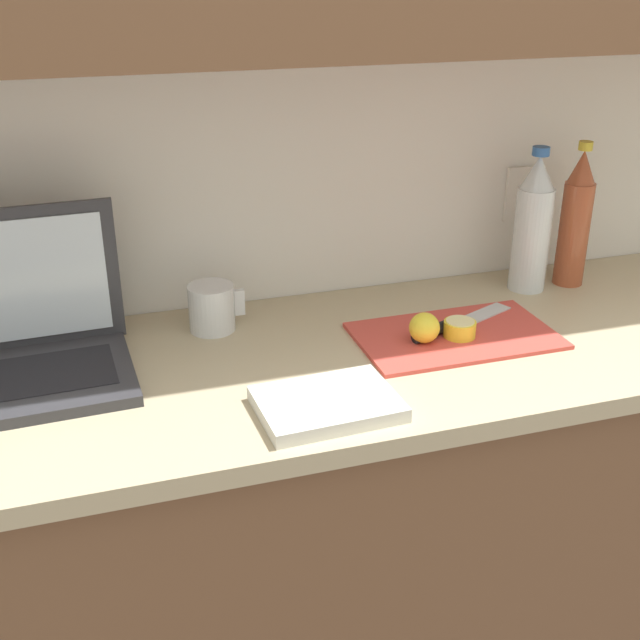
# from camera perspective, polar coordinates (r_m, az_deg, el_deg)

# --- Properties ---
(counter_unit) EXTENTS (2.49, 0.58, 0.91)m
(counter_unit) POSITION_cam_1_polar(r_m,az_deg,el_deg) (1.82, 11.08, -13.60)
(counter_unit) COLOR brown
(counter_unit) RESTS_ON ground_plane
(laptop) EXTENTS (0.35, 0.28, 0.28)m
(laptop) POSITION_cam_1_polar(r_m,az_deg,el_deg) (1.46, -20.20, -1.30)
(laptop) COLOR #333338
(laptop) RESTS_ON counter_unit
(cutting_board) EXTENTS (0.37, 0.22, 0.01)m
(cutting_board) POSITION_cam_1_polar(r_m,az_deg,el_deg) (1.54, 9.56, -1.08)
(cutting_board) COLOR #D1473D
(cutting_board) RESTS_ON counter_unit
(knife) EXTENTS (0.25, 0.13, 0.02)m
(knife) POSITION_cam_1_polar(r_m,az_deg,el_deg) (1.55, 8.96, -0.45)
(knife) COLOR silver
(knife) RESTS_ON cutting_board
(lemon_half_cut) EXTENTS (0.06, 0.06, 0.03)m
(lemon_half_cut) POSITION_cam_1_polar(r_m,az_deg,el_deg) (1.52, 9.90, -0.60)
(lemon_half_cut) COLOR yellow
(lemon_half_cut) RESTS_ON cutting_board
(lemon_whole_beside) EXTENTS (0.06, 0.06, 0.06)m
(lemon_whole_beside) POSITION_cam_1_polar(r_m,az_deg,el_deg) (1.49, 7.43, -0.55)
(lemon_whole_beside) COLOR yellow
(lemon_whole_beside) RESTS_ON cutting_board
(bottle_green_soda) EXTENTS (0.06, 0.06, 0.31)m
(bottle_green_soda) POSITION_cam_1_polar(r_m,az_deg,el_deg) (1.81, 17.71, 6.78)
(bottle_green_soda) COLOR #A34C2D
(bottle_green_soda) RESTS_ON counter_unit
(bottle_oil_tall) EXTENTS (0.08, 0.08, 0.31)m
(bottle_oil_tall) POSITION_cam_1_polar(r_m,az_deg,el_deg) (1.76, 14.87, 6.51)
(bottle_oil_tall) COLOR silver
(bottle_oil_tall) RESTS_ON counter_unit
(measuring_cup) EXTENTS (0.11, 0.09, 0.09)m
(measuring_cup) POSITION_cam_1_polar(r_m,az_deg,el_deg) (1.55, -7.69, 0.88)
(measuring_cup) COLOR silver
(measuring_cup) RESTS_ON counter_unit
(dish_towel) EXTENTS (0.23, 0.17, 0.02)m
(dish_towel) POSITION_cam_1_polar(r_m,az_deg,el_deg) (1.28, 0.51, -6.00)
(dish_towel) COLOR silver
(dish_towel) RESTS_ON counter_unit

